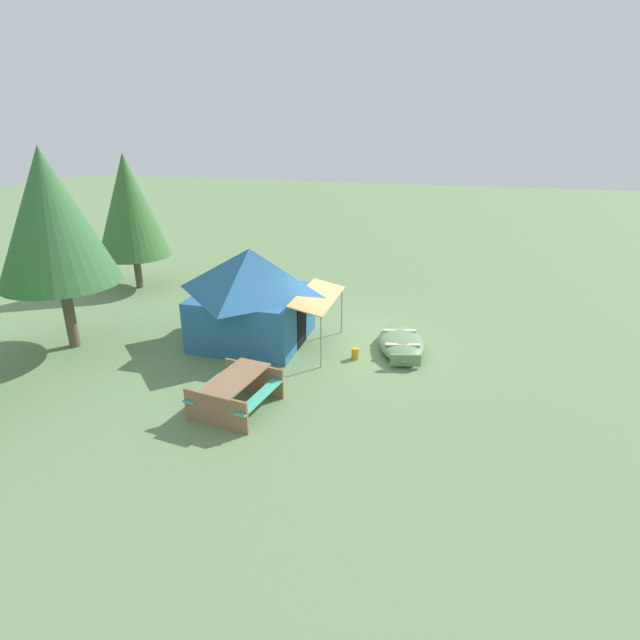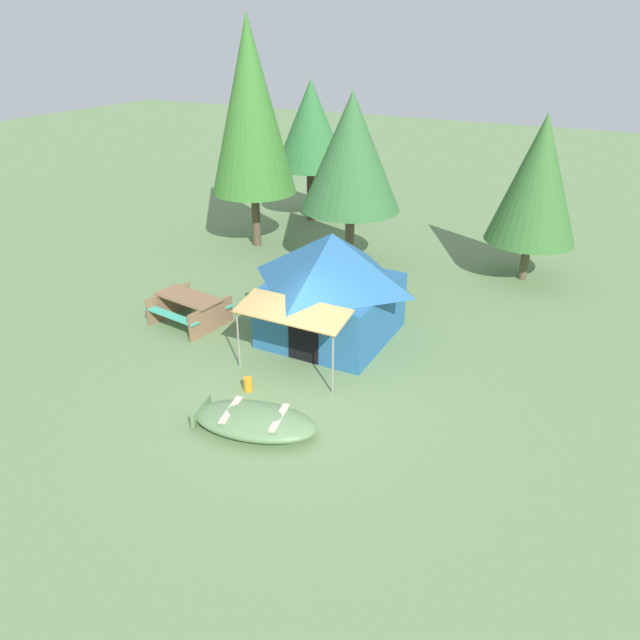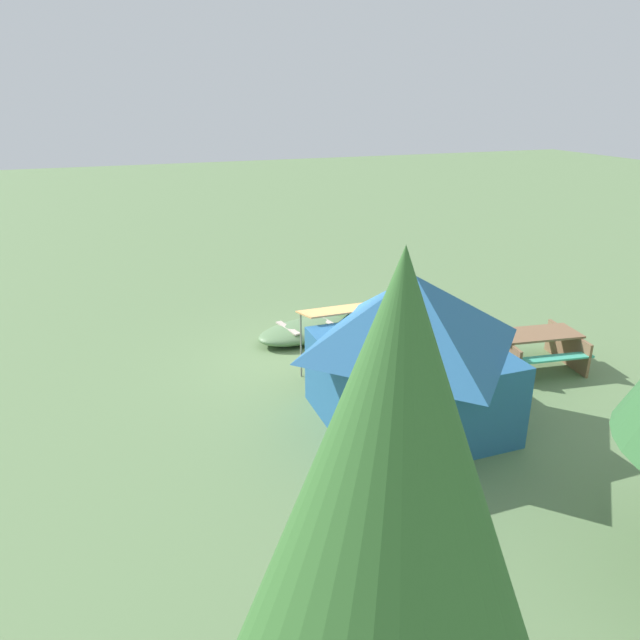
{
  "view_description": "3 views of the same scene",
  "coord_description": "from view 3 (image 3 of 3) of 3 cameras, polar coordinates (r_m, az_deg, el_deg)",
  "views": [
    {
      "loc": [
        -12.75,
        -2.69,
        5.76
      ],
      "look_at": [
        -0.79,
        0.58,
        0.92
      ],
      "focal_mm": 28.4,
      "sensor_mm": 36.0,
      "label": 1
    },
    {
      "loc": [
        5.31,
        -9.19,
        6.97
      ],
      "look_at": [
        0.0,
        0.98,
        1.27
      ],
      "focal_mm": 33.67,
      "sensor_mm": 36.0,
      "label": 2
    },
    {
      "loc": [
        3.99,
        10.51,
        5.35
      ],
      "look_at": [
        0.19,
        0.18,
        1.11
      ],
      "focal_mm": 33.11,
      "sensor_mm": 36.0,
      "label": 3
    }
  ],
  "objects": [
    {
      "name": "fuel_can",
      "position": [
        13.09,
        3.87,
        -2.4
      ],
      "size": [
        0.25,
        0.25,
        0.3
      ],
      "primitive_type": "cylinder",
      "rotation": [
        0.0,
        0.0,
        1.17
      ],
      "color": "orange",
      "rests_on": "ground_plane"
    },
    {
      "name": "ground_plane",
      "position": [
        12.45,
        0.52,
        -4.38
      ],
      "size": [
        80.0,
        80.0,
        0.0
      ],
      "primitive_type": "plane",
      "color": "#678755"
    },
    {
      "name": "picnic_table",
      "position": [
        13.0,
        20.08,
        -2.31
      ],
      "size": [
        1.91,
        1.71,
        0.76
      ],
      "color": "#896446",
      "rests_on": "ground_plane"
    },
    {
      "name": "canvas_cabin_tent",
      "position": [
        9.94,
        8.75,
        -2.76
      ],
      "size": [
        3.01,
        3.91,
        2.65
      ],
      "color": "#296295",
      "rests_on": "ground_plane"
    },
    {
      "name": "pine_tree_back_left",
      "position": [
        3.19,
        6.43,
        -26.27
      ],
      "size": [
        2.58,
        2.58,
        4.83
      ],
      "color": "brown",
      "rests_on": "ground_plane"
    },
    {
      "name": "beached_rowboat",
      "position": [
        13.7,
        -1.29,
        -0.97
      ],
      "size": [
        2.62,
        1.68,
        0.41
      ],
      "color": "#608455",
      "rests_on": "ground_plane"
    },
    {
      "name": "cooler_box",
      "position": [
        11.05,
        4.88,
        -7.01
      ],
      "size": [
        0.49,
        0.55,
        0.33
      ],
      "primitive_type": "cube",
      "rotation": [
        0.0,
        0.0,
        2.06
      ],
      "color": "#2D8456",
      "rests_on": "ground_plane"
    }
  ]
}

